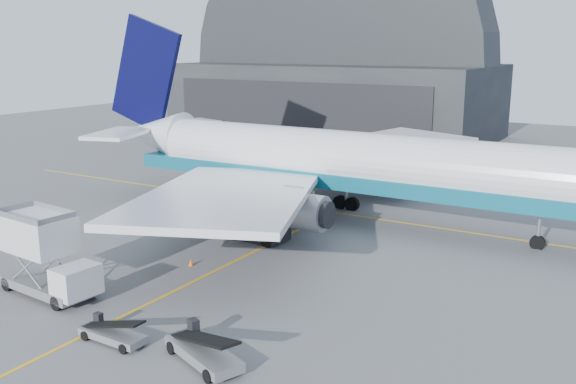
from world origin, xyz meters
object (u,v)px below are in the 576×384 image
Objects in this scene: airliner at (330,161)px; belt_loader_a at (112,333)px; pushback_tug at (261,231)px; catering_truck at (45,255)px; belt_loader_b at (203,351)px.

airliner is 12.62× the size of belt_loader_a.
catering_truck is at bearing -104.69° from pushback_tug.
catering_truck reaches higher than pushback_tug.
pushback_tug is 20.25m from belt_loader_b.
airliner reaches higher than belt_loader_b.
belt_loader_a is 0.78× the size of belt_loader_b.
airliner reaches higher than belt_loader_a.
catering_truck is at bearing -166.79° from belt_loader_b.
belt_loader_b reaches higher than belt_loader_a.
belt_loader_b is at bearing -75.71° from airliner.
belt_loader_a is at bearing -151.27° from belt_loader_b.
belt_loader_a is 5.53m from belt_loader_b.
pushback_tug is (5.34, 16.28, -1.75)m from catering_truck.
pushback_tug is 19.28m from belt_loader_a.
airliner is at bearing 94.21° from belt_loader_a.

